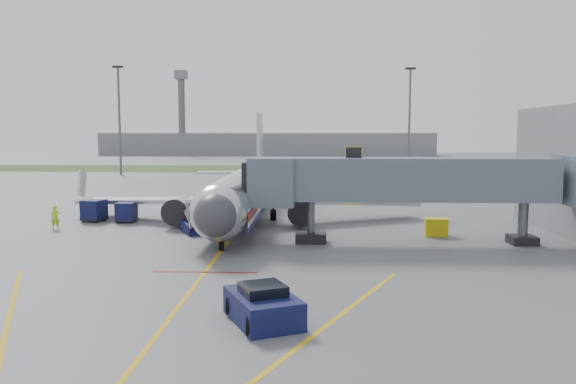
{
  "coord_description": "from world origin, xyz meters",
  "views": [
    {
      "loc": [
        5.96,
        -34.85,
        7.81
      ],
      "look_at": [
        4.18,
        9.3,
        3.2
      ],
      "focal_mm": 35.0,
      "sensor_mm": 36.0,
      "label": 1
    }
  ],
  "objects_px": {
    "pushback_tug": "(263,306)",
    "belt_loader": "(192,227)",
    "airliner": "(244,191)",
    "ramp_worker": "(55,217)"
  },
  "relations": [
    {
      "from": "belt_loader",
      "to": "airliner",
      "type": "bearing_deg",
      "value": 62.77
    },
    {
      "from": "pushback_tug",
      "to": "belt_loader",
      "type": "height_order",
      "value": "belt_loader"
    },
    {
      "from": "ramp_worker",
      "to": "pushback_tug",
      "type": "bearing_deg",
      "value": -84.92
    },
    {
      "from": "airliner",
      "to": "belt_loader",
      "type": "bearing_deg",
      "value": -117.23
    },
    {
      "from": "airliner",
      "to": "ramp_worker",
      "type": "height_order",
      "value": "airliner"
    },
    {
      "from": "airliner",
      "to": "pushback_tug",
      "type": "height_order",
      "value": "airliner"
    },
    {
      "from": "airliner",
      "to": "pushback_tug",
      "type": "distance_m",
      "value": 27.81
    },
    {
      "from": "ramp_worker",
      "to": "belt_loader",
      "type": "bearing_deg",
      "value": -40.94
    },
    {
      "from": "pushback_tug",
      "to": "ramp_worker",
      "type": "bearing_deg",
      "value": 130.76
    },
    {
      "from": "airliner",
      "to": "belt_loader",
      "type": "xyz_separation_m",
      "value": [
        -3.4,
        -6.61,
        -2.17
      ]
    }
  ]
}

